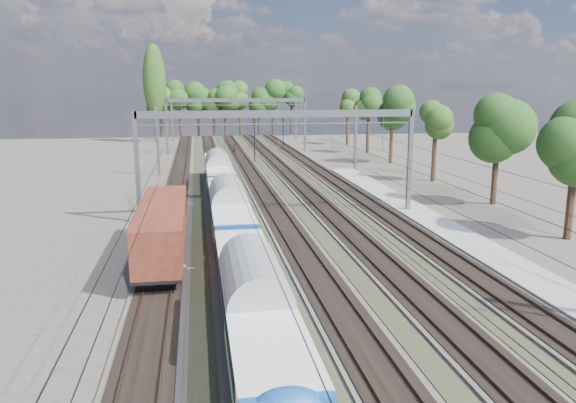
{
  "coord_description": "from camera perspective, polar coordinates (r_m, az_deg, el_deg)",
  "views": [
    {
      "loc": [
        -6.67,
        -16.05,
        10.92
      ],
      "look_at": [
        -0.35,
        22.92,
        2.8
      ],
      "focal_mm": 35.0,
      "sensor_mm": 36.0,
      "label": 1
    }
  ],
  "objects": [
    {
      "name": "signal_near",
      "position": [
        82.12,
        -3.42,
        6.86
      ],
      "size": [
        0.45,
        0.41,
        6.52
      ],
      "rotation": [
        0.0,
        0.0,
        0.24
      ],
      "color": "black",
      "rests_on": "ground"
    },
    {
      "name": "worker",
      "position": [
        92.93,
        -5.45,
        5.33
      ],
      "size": [
        0.58,
        0.7,
        1.65
      ],
      "primitive_type": "imported",
      "rotation": [
        0.0,
        0.0,
        1.22
      ],
      "color": "black",
      "rests_on": "ground"
    },
    {
      "name": "signal_far",
      "position": [
        101.37,
        -0.49,
        7.38
      ],
      "size": [
        0.37,
        0.34,
        5.39
      ],
      "rotation": [
        0.0,
        0.0,
        0.24
      ],
      "color": "black",
      "rests_on": "ground"
    },
    {
      "name": "freight_boxcar",
      "position": [
        36.28,
        -12.63,
        -2.66
      ],
      "size": [
        2.83,
        13.65,
        3.52
      ],
      "color": "black",
      "rests_on": "ground"
    },
    {
      "name": "tree_belt",
      "position": [
        111.07,
        -2.47,
        10.22
      ],
      "size": [
        40.49,
        98.11,
        11.95
      ],
      "color": "black",
      "rests_on": "ground"
    },
    {
      "name": "catenary",
      "position": [
        69.24,
        -3.41,
        7.86
      ],
      "size": [
        25.65,
        130.0,
        9.0
      ],
      "color": "slate",
      "rests_on": "ground"
    },
    {
      "name": "poplar",
      "position": [
        114.32,
        -13.42,
        11.8
      ],
      "size": [
        4.4,
        4.4,
        19.04
      ],
      "color": "black",
      "rests_on": "ground"
    },
    {
      "name": "platform",
      "position": [
        42.0,
        17.59,
        -3.79
      ],
      "size": [
        3.0,
        70.0,
        0.3
      ],
      "primitive_type": "cube",
      "color": "gray",
      "rests_on": "ground"
    },
    {
      "name": "emu_train",
      "position": [
        42.16,
        -6.06,
        -0.19
      ],
      "size": [
        2.71,
        57.41,
        3.96
      ],
      "color": "black",
      "rests_on": "ground"
    },
    {
      "name": "track_bed",
      "position": [
        62.35,
        -2.93,
        1.62
      ],
      "size": [
        21.0,
        130.0,
        0.34
      ],
      "color": "#47423A",
      "rests_on": "ground"
    }
  ]
}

